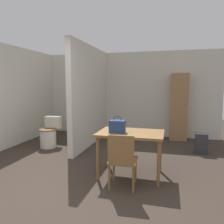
{
  "coord_description": "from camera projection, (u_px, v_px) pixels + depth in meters",
  "views": [
    {
      "loc": [
        1.43,
        -2.52,
        1.54
      ],
      "look_at": [
        0.28,
        1.8,
        0.98
      ],
      "focal_mm": 35.0,
      "sensor_mm": 36.0,
      "label": 1
    }
  ],
  "objects": [
    {
      "name": "wall_back",
      "position": [
        122.0,
        94.0,
        6.72
      ],
      "size": [
        5.69,
        0.12,
        2.5
      ],
      "color": "beige",
      "rests_on": "ground_plane"
    },
    {
      "name": "partition_wall",
      "position": [
        91.0,
        96.0,
        5.6
      ],
      "size": [
        0.12,
        2.51,
        2.5
      ],
      "color": "beige",
      "rests_on": "ground_plane"
    },
    {
      "name": "space_heater",
      "position": [
        201.0,
        143.0,
        4.92
      ],
      "size": [
        0.26,
        0.17,
        0.45
      ],
      "color": "#2D2D33",
      "rests_on": "ground_plane"
    },
    {
      "name": "ground_plane",
      "position": [
        58.0,
        198.0,
        2.98
      ],
      "size": [
        16.0,
        16.0,
        0.0
      ],
      "primitive_type": "plane",
      "color": "#382D26"
    },
    {
      "name": "wooden_chair",
      "position": [
        122.0,
        159.0,
        3.21
      ],
      "size": [
        0.44,
        0.44,
        0.83
      ],
      "rotation": [
        0.0,
        0.0,
        0.07
      ],
      "color": "brown",
      "rests_on": "ground_plane"
    },
    {
      "name": "handbag",
      "position": [
        117.0,
        126.0,
        3.59
      ],
      "size": [
        0.25,
        0.17,
        0.28
      ],
      "color": "navy",
      "rests_on": "dining_table"
    },
    {
      "name": "wooden_cabinet",
      "position": [
        179.0,
        107.0,
        6.07
      ],
      "size": [
        0.47,
        0.42,
        1.85
      ],
      "color": "#997047",
      "rests_on": "ground_plane"
    },
    {
      "name": "dining_table",
      "position": [
        131.0,
        137.0,
        3.65
      ],
      "size": [
        1.08,
        0.73,
        0.75
      ],
      "color": "brown",
      "rests_on": "ground_plane"
    },
    {
      "name": "wall_left",
      "position": [
        9.0,
        97.0,
        5.36
      ],
      "size": [
        0.12,
        5.01,
        2.5
      ],
      "color": "beige",
      "rests_on": "ground_plane"
    },
    {
      "name": "toilet",
      "position": [
        49.0,
        134.0,
        5.42
      ],
      "size": [
        0.42,
        0.56,
        0.74
      ],
      "color": "silver",
      "rests_on": "ground_plane"
    }
  ]
}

